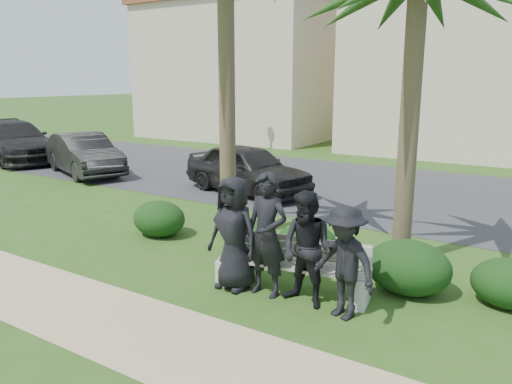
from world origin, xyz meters
TOP-DOWN VIEW (x-y plane):
  - ground at (0.00, 0.00)m, footprint 160.00×160.00m
  - footpath at (0.00, -1.80)m, footprint 30.00×1.60m
  - asphalt_street at (0.00, 8.00)m, footprint 160.00×8.00m
  - stucco_bldg_left at (-12.00, 18.00)m, footprint 10.40×8.40m
  - stucco_bldg_right at (-1.00, 18.00)m, footprint 8.40×8.40m
  - street_lamp at (-9.00, 12.00)m, footprint 0.36×0.36m
  - park_bench at (0.44, 0.31)m, footprint 2.38×0.91m
  - man_a at (-0.40, -0.01)m, footprint 0.89×0.62m
  - man_b at (0.14, 0.05)m, footprint 0.69×0.46m
  - man_c at (0.81, 0.04)m, footprint 0.88×0.73m
  - man_d at (1.40, -0.03)m, footprint 1.13×0.86m
  - hedge_a at (-3.22, 1.34)m, footprint 1.14×0.94m
  - hedge_b at (-1.01, 1.40)m, footprint 1.01×0.84m
  - hedge_c at (-0.00, 1.66)m, footprint 1.09×0.90m
  - hedge_e at (1.91, 1.26)m, footprint 1.27×1.05m
  - hedge_f at (3.27, 1.55)m, footprint 1.08×0.89m
  - car_a at (-3.86, 5.62)m, footprint 4.29×2.48m
  - car_b at (-10.07, 5.01)m, footprint 4.41×2.83m
  - car_c at (-14.69, 5.45)m, footprint 5.71×3.55m

SIDE VIEW (x-z plane):
  - ground at x=0.00m, z-range 0.00..0.00m
  - footpath at x=0.00m, z-range -0.01..0.01m
  - asphalt_street at x=0.00m, z-range -0.01..0.01m
  - hedge_b at x=-1.01m, z-range 0.00..0.66m
  - hedge_f at x=3.27m, z-range 0.00..0.71m
  - hedge_c at x=0.00m, z-range 0.00..0.71m
  - park_bench at x=0.44m, z-range -0.04..0.77m
  - hedge_a at x=-3.22m, z-range 0.00..0.74m
  - hedge_e at x=1.91m, z-range 0.00..0.83m
  - car_b at x=-10.07m, z-range 0.00..1.37m
  - car_a at x=-3.86m, z-range 0.00..1.37m
  - car_c at x=-14.69m, z-range 0.00..1.54m
  - man_d at x=1.40m, z-range 0.00..1.55m
  - man_c at x=0.81m, z-range 0.00..1.65m
  - man_a at x=-0.40m, z-range 0.00..1.75m
  - man_b at x=0.14m, z-range 0.00..1.85m
  - street_lamp at x=-9.00m, z-range 0.80..5.09m
  - stucco_bldg_left at x=-12.00m, z-range 0.01..7.31m
  - stucco_bldg_right at x=-1.00m, z-range 0.01..7.31m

